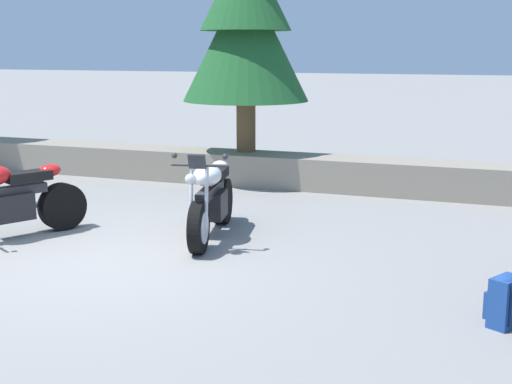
{
  "coord_description": "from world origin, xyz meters",
  "views": [
    {
      "loc": [
        4.24,
        -6.48,
        2.35
      ],
      "look_at": [
        1.51,
        1.2,
        0.65
      ],
      "focal_mm": 48.47,
      "sensor_mm": 36.0,
      "label": 1
    }
  ],
  "objects_px": {
    "motorcycle_white_centre": "(211,200)",
    "rider_backpack": "(505,299)",
    "motorcycle_red_near_left": "(6,202)",
    "pine_tree_mid_left": "(246,18)"
  },
  "relations": [
    {
      "from": "motorcycle_white_centre",
      "to": "rider_backpack",
      "type": "bearing_deg",
      "value": -26.96
    },
    {
      "from": "rider_backpack",
      "to": "pine_tree_mid_left",
      "type": "xyz_separation_m",
      "value": [
        -4.4,
        5.47,
        2.62
      ]
    },
    {
      "from": "rider_backpack",
      "to": "pine_tree_mid_left",
      "type": "bearing_deg",
      "value": 128.82
    },
    {
      "from": "pine_tree_mid_left",
      "to": "motorcycle_red_near_left",
      "type": "bearing_deg",
      "value": -107.56
    },
    {
      "from": "motorcycle_red_near_left",
      "to": "motorcycle_white_centre",
      "type": "bearing_deg",
      "value": 21.69
    },
    {
      "from": "motorcycle_white_centre",
      "to": "rider_backpack",
      "type": "relative_size",
      "value": 4.36
    },
    {
      "from": "motorcycle_white_centre",
      "to": "rider_backpack",
      "type": "distance_m",
      "value": 3.94
    },
    {
      "from": "motorcycle_red_near_left",
      "to": "rider_backpack",
      "type": "xyz_separation_m",
      "value": [
        5.87,
        -0.85,
        -0.24
      ]
    },
    {
      "from": "motorcycle_white_centre",
      "to": "pine_tree_mid_left",
      "type": "distance_m",
      "value": 4.48
    },
    {
      "from": "motorcycle_red_near_left",
      "to": "rider_backpack",
      "type": "distance_m",
      "value": 5.93
    }
  ]
}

